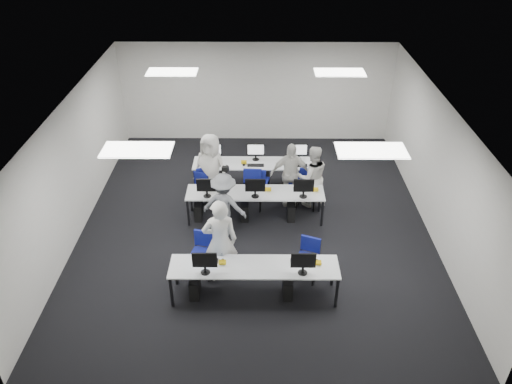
{
  "coord_description": "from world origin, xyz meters",
  "views": [
    {
      "loc": [
        0.09,
        -9.57,
        6.94
      ],
      "look_at": [
        0.02,
        -0.21,
        1.0
      ],
      "focal_mm": 35.0,
      "sensor_mm": 36.0,
      "label": 1
    }
  ],
  "objects_px": {
    "chair_3": "(252,196)",
    "chair_5": "(205,189)",
    "chair_1": "(307,266)",
    "desk_front": "(254,268)",
    "student_1": "(312,177)",
    "photographer": "(224,205)",
    "chair_4": "(306,195)",
    "chair_6": "(259,187)",
    "student_0": "(220,241)",
    "student_2": "(211,169)",
    "chair_0": "(203,261)",
    "chair_7": "(294,191)",
    "desk_mid": "(255,194)",
    "student_3": "(290,174)",
    "chair_2": "(208,193)"
  },
  "relations": [
    {
      "from": "desk_mid",
      "to": "chair_0",
      "type": "height_order",
      "value": "chair_0"
    },
    {
      "from": "chair_5",
      "to": "student_0",
      "type": "xyz_separation_m",
      "value": [
        0.6,
        -2.98,
        0.67
      ]
    },
    {
      "from": "chair_5",
      "to": "student_1",
      "type": "relative_size",
      "value": 0.53
    },
    {
      "from": "desk_mid",
      "to": "photographer",
      "type": "relative_size",
      "value": 2.07
    },
    {
      "from": "student_2",
      "to": "student_3",
      "type": "relative_size",
      "value": 1.1
    },
    {
      "from": "chair_5",
      "to": "student_1",
      "type": "distance_m",
      "value": 2.7
    },
    {
      "from": "desk_front",
      "to": "chair_0",
      "type": "xyz_separation_m",
      "value": [
        -1.06,
        0.66,
        -0.39
      ]
    },
    {
      "from": "chair_1",
      "to": "chair_6",
      "type": "bearing_deg",
      "value": 129.32
    },
    {
      "from": "desk_front",
      "to": "photographer",
      "type": "xyz_separation_m",
      "value": [
        -0.69,
        2.0,
        0.09
      ]
    },
    {
      "from": "chair_2",
      "to": "chair_3",
      "type": "height_order",
      "value": "chair_3"
    },
    {
      "from": "chair_7",
      "to": "chair_3",
      "type": "bearing_deg",
      "value": -146.63
    },
    {
      "from": "desk_mid",
      "to": "chair_7",
      "type": "height_order",
      "value": "chair_7"
    },
    {
      "from": "chair_5",
      "to": "photographer",
      "type": "height_order",
      "value": "photographer"
    },
    {
      "from": "desk_front",
      "to": "photographer",
      "type": "bearing_deg",
      "value": 108.99
    },
    {
      "from": "chair_6",
      "to": "student_0",
      "type": "bearing_deg",
      "value": -91.22
    },
    {
      "from": "desk_mid",
      "to": "chair_4",
      "type": "xyz_separation_m",
      "value": [
        1.26,
        0.55,
        -0.38
      ]
    },
    {
      "from": "chair_3",
      "to": "chair_5",
      "type": "distance_m",
      "value": 1.24
    },
    {
      "from": "student_1",
      "to": "student_3",
      "type": "relative_size",
      "value": 0.97
    },
    {
      "from": "chair_0",
      "to": "chair_7",
      "type": "height_order",
      "value": "chair_0"
    },
    {
      "from": "chair_1",
      "to": "photographer",
      "type": "xyz_separation_m",
      "value": [
        -1.75,
        1.44,
        0.5
      ]
    },
    {
      "from": "photographer",
      "to": "student_0",
      "type": "bearing_deg",
      "value": 105.81
    },
    {
      "from": "desk_front",
      "to": "student_1",
      "type": "height_order",
      "value": "student_1"
    },
    {
      "from": "desk_mid",
      "to": "student_0",
      "type": "bearing_deg",
      "value": -107.55
    },
    {
      "from": "photographer",
      "to": "student_2",
      "type": "bearing_deg",
      "value": -59.06
    },
    {
      "from": "chair_2",
      "to": "student_2",
      "type": "relative_size",
      "value": 0.5
    },
    {
      "from": "chair_1",
      "to": "student_2",
      "type": "xyz_separation_m",
      "value": [
        -2.15,
        2.83,
        0.63
      ]
    },
    {
      "from": "chair_0",
      "to": "chair_2",
      "type": "height_order",
      "value": "chair_0"
    },
    {
      "from": "chair_0",
      "to": "photographer",
      "type": "xyz_separation_m",
      "value": [
        0.37,
        1.34,
        0.48
      ]
    },
    {
      "from": "chair_1",
      "to": "chair_3",
      "type": "height_order",
      "value": "chair_3"
    },
    {
      "from": "chair_5",
      "to": "student_0",
      "type": "bearing_deg",
      "value": -58.83
    },
    {
      "from": "student_1",
      "to": "photographer",
      "type": "relative_size",
      "value": 1.03
    },
    {
      "from": "student_0",
      "to": "chair_0",
      "type": "bearing_deg",
      "value": -32.6
    },
    {
      "from": "student_1",
      "to": "student_3",
      "type": "bearing_deg",
      "value": -14.26
    },
    {
      "from": "chair_2",
      "to": "photographer",
      "type": "distance_m",
      "value": 1.44
    },
    {
      "from": "student_0",
      "to": "photographer",
      "type": "relative_size",
      "value": 1.21
    },
    {
      "from": "desk_mid",
      "to": "chair_1",
      "type": "distance_m",
      "value": 2.34
    },
    {
      "from": "chair_0",
      "to": "chair_3",
      "type": "relative_size",
      "value": 0.97
    },
    {
      "from": "chair_0",
      "to": "chair_2",
      "type": "xyz_separation_m",
      "value": [
        -0.13,
        2.6,
        -0.0
      ]
    },
    {
      "from": "desk_front",
      "to": "student_3",
      "type": "height_order",
      "value": "student_3"
    },
    {
      "from": "desk_mid",
      "to": "student_1",
      "type": "bearing_deg",
      "value": 24.25
    },
    {
      "from": "student_0",
      "to": "desk_front",
      "type": "bearing_deg",
      "value": 134.45
    },
    {
      "from": "chair_5",
      "to": "photographer",
      "type": "xyz_separation_m",
      "value": [
        0.58,
        -1.47,
        0.51
      ]
    },
    {
      "from": "chair_6",
      "to": "student_2",
      "type": "distance_m",
      "value": 1.34
    },
    {
      "from": "chair_4",
      "to": "chair_6",
      "type": "height_order",
      "value": "chair_4"
    },
    {
      "from": "chair_1",
      "to": "chair_4",
      "type": "height_order",
      "value": "chair_4"
    },
    {
      "from": "chair_7",
      "to": "student_0",
      "type": "height_order",
      "value": "student_0"
    },
    {
      "from": "desk_mid",
      "to": "photographer",
      "type": "bearing_deg",
      "value": -138.93
    },
    {
      "from": "photographer",
      "to": "chair_6",
      "type": "bearing_deg",
      "value": -101.88
    },
    {
      "from": "photographer",
      "to": "student_3",
      "type": "bearing_deg",
      "value": -125.28
    },
    {
      "from": "chair_6",
      "to": "student_3",
      "type": "relative_size",
      "value": 0.55
    }
  ]
}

